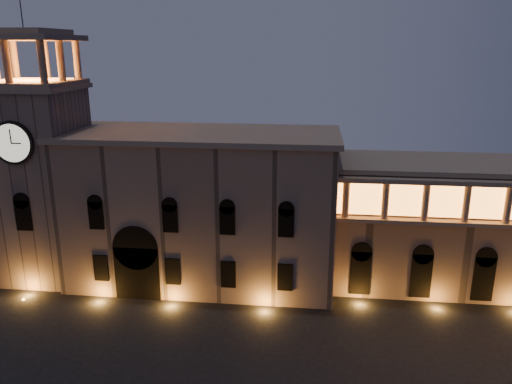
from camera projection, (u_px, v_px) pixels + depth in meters
The scene contains 3 objects.
government_building at pixel (201, 208), 57.23m from camera, with size 30.80×12.80×17.60m.
clock_tower at pixel (41, 174), 57.30m from camera, with size 9.80×9.80×32.40m.
colonnade_wing at pixel (504, 225), 55.79m from camera, with size 40.60×11.50×14.50m.
Camera 1 is at (10.40, -31.41, 26.59)m, focal length 35.00 mm.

